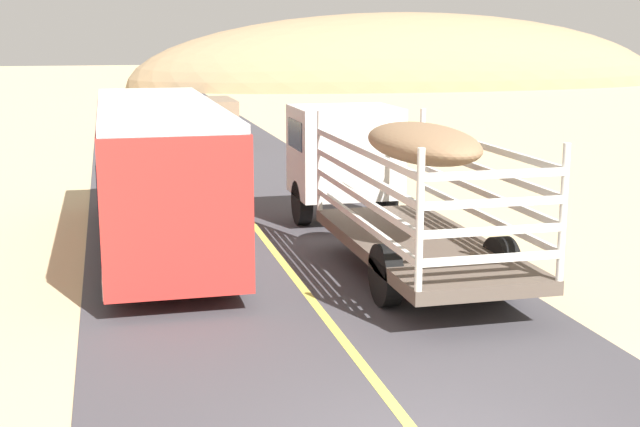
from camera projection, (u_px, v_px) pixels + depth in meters
The scene contains 4 objects.
livestock_truck at pixel (370, 165), 19.29m from camera, with size 2.53×9.70×3.02m.
bus at pixel (159, 171), 18.76m from camera, with size 2.54×10.00×3.21m.
car_far at pixel (212, 119), 36.50m from camera, with size 1.90×4.62×1.93m.
distant_hill at pixel (407, 86), 76.53m from camera, with size 49.08×17.74×12.77m, color #997C5A.
Camera 1 is at (-3.39, -8.18, 4.72)m, focal length 48.40 mm.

